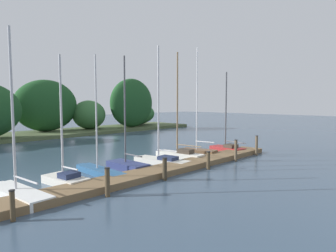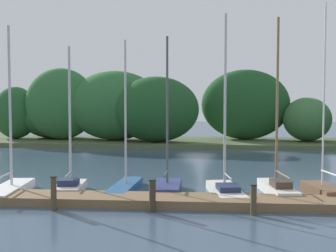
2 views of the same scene
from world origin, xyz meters
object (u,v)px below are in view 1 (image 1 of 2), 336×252
at_px(sailboat_1, 64,177).
at_px(mooring_piling_5, 257,145).
at_px(mooring_piling_3, 208,160).
at_px(sailboat_4, 161,158).
at_px(sailboat_3, 126,163).
at_px(mooring_piling_4, 236,150).
at_px(sailboat_2, 98,169).
at_px(sailboat_5, 179,153).
at_px(sailboat_6, 197,151).
at_px(mooring_piling_2, 165,169).
at_px(sailboat_0, 17,190).
at_px(sailboat_7, 227,147).
at_px(mooring_piling_1, 107,182).
at_px(mooring_piling_0, 12,206).

relative_size(sailboat_1, mooring_piling_5, 4.21).
bearing_deg(mooring_piling_3, sailboat_4, 105.46).
distance_m(sailboat_3, mooring_piling_4, 7.91).
distance_m(sailboat_2, sailboat_3, 1.97).
bearing_deg(sailboat_4, sailboat_5, -89.65).
height_order(sailboat_1, sailboat_2, sailboat_2).
bearing_deg(sailboat_4, sailboat_6, -96.40).
relative_size(sailboat_1, mooring_piling_4, 4.28).
bearing_deg(mooring_piling_2, sailboat_1, 142.83).
distance_m(sailboat_0, sailboat_7, 16.91).
bearing_deg(sailboat_5, sailboat_1, 85.11).
bearing_deg(sailboat_5, sailboat_6, -102.95).
distance_m(mooring_piling_1, mooring_piling_4, 11.02).
xyz_separation_m(sailboat_4, sailboat_5, (2.31, 0.37, 0.06)).
bearing_deg(mooring_piling_1, sailboat_3, 43.10).
xyz_separation_m(sailboat_3, sailboat_6, (6.88, -0.26, -0.00)).
bearing_deg(sailboat_3, mooring_piling_1, 132.26).
height_order(sailboat_7, mooring_piling_2, sailboat_7).
bearing_deg(sailboat_6, sailboat_0, 82.03).
relative_size(mooring_piling_3, mooring_piling_4, 0.73).
bearing_deg(mooring_piling_5, sailboat_1, 167.81).
distance_m(sailboat_4, mooring_piling_0, 11.09).
relative_size(sailboat_5, mooring_piling_3, 6.92).
distance_m(sailboat_6, mooring_piling_5, 4.71).
relative_size(sailboat_4, mooring_piling_4, 5.15).
distance_m(mooring_piling_0, mooring_piling_3, 11.54).
xyz_separation_m(sailboat_7, mooring_piling_5, (0.19, -2.64, 0.39)).
relative_size(sailboat_1, sailboat_4, 0.83).
bearing_deg(sailboat_6, mooring_piling_3, 125.21).
distance_m(sailboat_3, mooring_piling_0, 8.78).
xyz_separation_m(sailboat_1, sailboat_3, (4.39, 0.46, -0.03)).
relative_size(sailboat_2, mooring_piling_2, 5.64).
bearing_deg(mooring_piling_0, sailboat_6, 12.82).
height_order(sailboat_4, sailboat_6, sailboat_6).
relative_size(sailboat_5, sailboat_7, 1.17).
xyz_separation_m(sailboat_3, sailboat_7, (9.97, -0.97, 0.03)).
bearing_deg(mooring_piling_2, mooring_piling_1, -178.05).
distance_m(sailboat_0, sailboat_5, 11.91).
xyz_separation_m(sailboat_7, mooring_piling_1, (-13.99, -2.79, 0.27)).
height_order(sailboat_7, mooring_piling_4, sailboat_7).
xyz_separation_m(sailboat_6, mooring_piling_2, (-7.10, -3.37, 0.25)).
bearing_deg(mooring_piling_2, sailboat_4, 48.30).
distance_m(mooring_piling_2, mooring_piling_3, 3.77).
bearing_deg(mooring_piling_0, sailboat_5, 15.47).
height_order(mooring_piling_2, mooring_piling_3, mooring_piling_2).
distance_m(sailboat_7, mooring_piling_0, 18.16).
height_order(mooring_piling_0, mooring_piling_2, mooring_piling_2).
relative_size(sailboat_4, mooring_piling_2, 6.46).
xyz_separation_m(mooring_piling_0, mooring_piling_4, (14.99, -0.01, 0.20)).
bearing_deg(sailboat_6, sailboat_3, 76.51).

